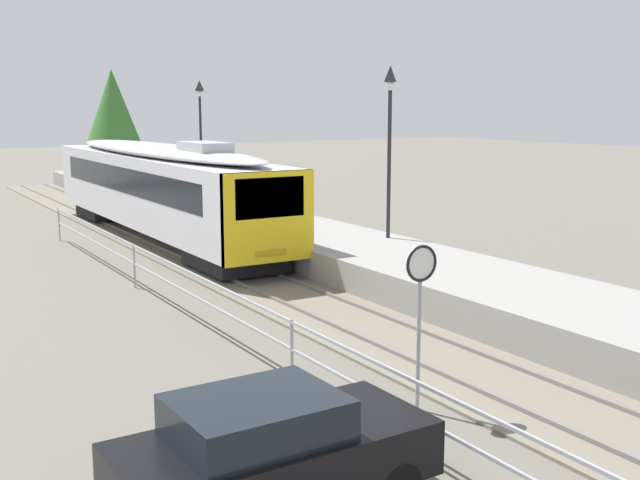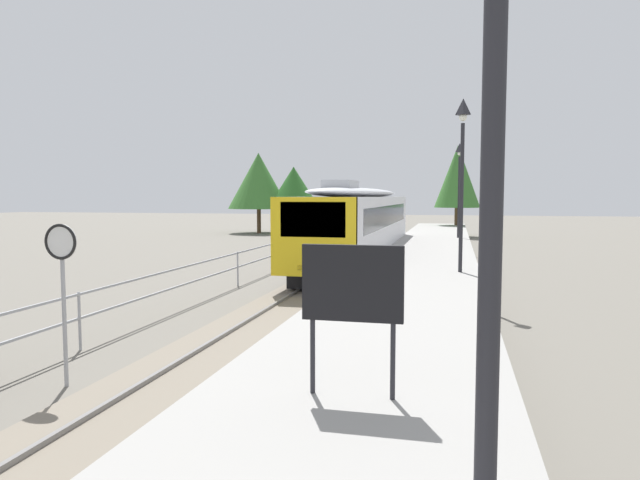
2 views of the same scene
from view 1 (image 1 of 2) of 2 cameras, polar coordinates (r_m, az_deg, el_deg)
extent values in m
plane|color=#6B665B|center=(23.20, -13.57, -2.88)|extent=(160.00, 160.00, 0.00)
cube|color=slate|center=(24.24, -6.81, -2.07)|extent=(3.20, 60.00, 0.06)
cube|color=slate|center=(23.95, -8.38, -2.08)|extent=(0.08, 60.00, 0.08)
cube|color=slate|center=(24.53, -5.28, -1.73)|extent=(0.08, 60.00, 0.08)
cube|color=silver|center=(29.60, -11.84, 3.73)|extent=(2.80, 18.05, 2.55)
cube|color=yellow|center=(21.44, -3.83, 1.68)|extent=(2.80, 0.24, 2.55)
cube|color=black|center=(21.30, -3.75, 3.15)|extent=(2.13, 0.08, 1.12)
cube|color=black|center=(29.56, -11.87, 4.52)|extent=(2.82, 15.17, 0.92)
ellipsoid|color=#B2B5BA|center=(29.49, -11.94, 6.54)|extent=(2.69, 17.33, 0.44)
cube|color=#B2B5BA|center=(25.26, -8.53, 6.77)|extent=(1.10, 2.20, 0.36)
cube|color=#EAE5C6|center=(21.54, -3.71, -0.96)|extent=(1.00, 0.10, 0.20)
cube|color=black|center=(23.74, -6.35, -1.36)|extent=(2.24, 3.20, 0.55)
cube|color=black|center=(36.05, -15.29, 2.16)|extent=(2.24, 3.20, 0.55)
cube|color=#999691|center=(25.65, -0.21, -0.39)|extent=(3.90, 60.00, 0.90)
cylinder|color=#232328|center=(24.25, 5.13, 5.54)|extent=(0.12, 0.12, 4.60)
pyramid|color=#232328|center=(24.20, 5.24, 12.16)|extent=(0.34, 0.34, 0.50)
sphere|color=silver|center=(24.19, 5.22, 11.40)|extent=(0.24, 0.24, 0.24)
cylinder|color=#232328|center=(37.51, -8.80, 6.95)|extent=(0.12, 0.12, 4.60)
pyramid|color=#232328|center=(37.49, -8.91, 11.23)|extent=(0.34, 0.34, 0.50)
sphere|color=silver|center=(37.48, -8.90, 10.74)|extent=(0.24, 0.24, 0.24)
cylinder|color=#9EA0A5|center=(12.88, 7.29, -7.82)|extent=(0.07, 0.07, 2.20)
cylinder|color=white|center=(12.52, 7.49, -1.72)|extent=(0.60, 0.03, 0.60)
torus|color=black|center=(12.50, 7.53, -1.73)|extent=(0.61, 0.05, 0.61)
cube|color=#9EA0A5|center=(13.83, -2.11, -6.07)|extent=(0.05, 36.00, 0.05)
cube|color=#9EA0A5|center=(13.98, -2.10, -8.09)|extent=(0.05, 36.00, 0.05)
cylinder|color=#9EA0A5|center=(14.00, -2.10, -8.34)|extent=(0.06, 0.06, 1.25)
cylinder|color=#9EA0A5|center=(22.05, -13.58, -1.88)|extent=(0.06, 0.06, 1.25)
cylinder|color=#9EA0A5|center=(30.64, -18.74, 1.09)|extent=(0.06, 0.06, 1.25)
cube|color=black|center=(9.95, -3.36, -15.89)|extent=(4.04, 1.85, 0.72)
cube|color=black|center=(9.59, -4.73, -12.93)|extent=(2.03, 1.59, 0.50)
cylinder|color=black|center=(11.33, 0.69, -14.56)|extent=(0.62, 0.21, 0.62)
cylinder|color=brown|center=(50.84, -14.90, 5.16)|extent=(0.36, 0.36, 2.36)
cone|color=#38702D|center=(50.70, -15.08, 9.31)|extent=(3.65, 3.65, 5.00)
camera|label=2|loc=(14.32, 53.06, -1.02)|focal=31.95mm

